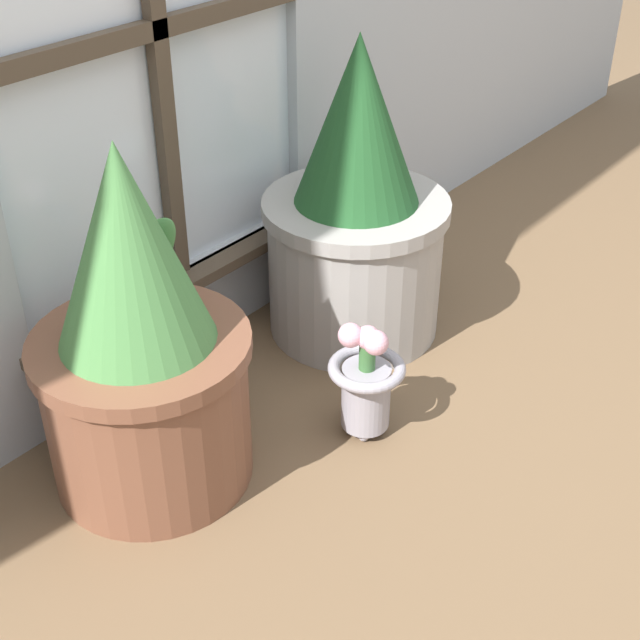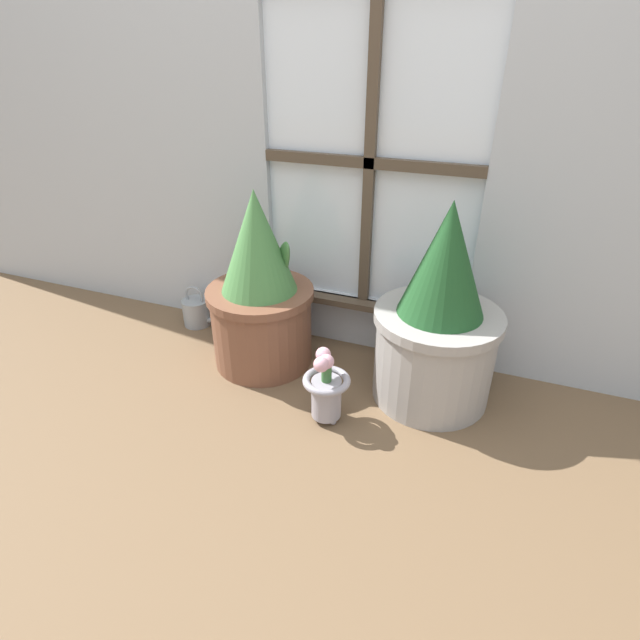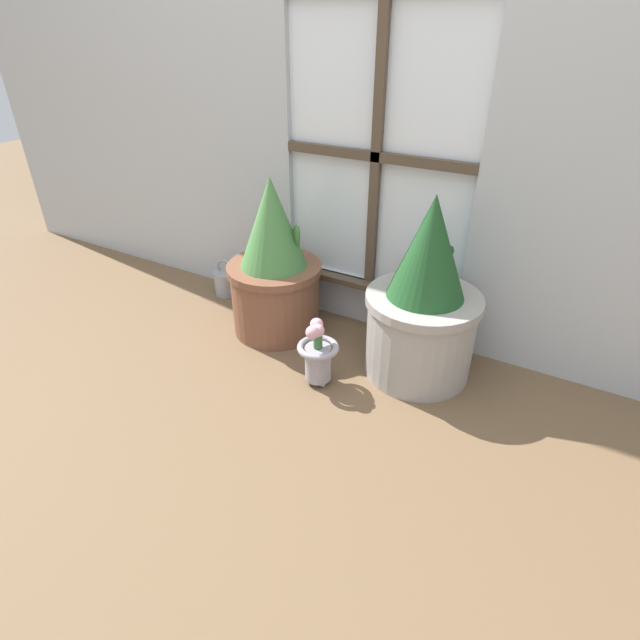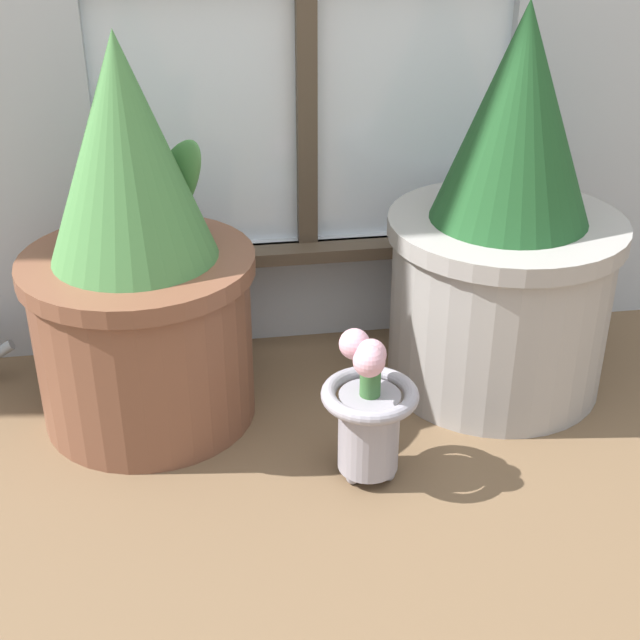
# 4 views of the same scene
# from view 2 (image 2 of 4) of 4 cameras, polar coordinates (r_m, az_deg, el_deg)

# --- Properties ---
(ground_plane) EXTENTS (10.00, 10.00, 0.00)m
(ground_plane) POSITION_cam_2_polar(r_m,az_deg,el_deg) (1.56, -1.89, -13.70)
(ground_plane) COLOR brown
(potted_plant_left) EXTENTS (0.38, 0.38, 0.65)m
(potted_plant_left) POSITION_cam_2_polar(r_m,az_deg,el_deg) (1.77, -6.85, 2.96)
(potted_plant_left) COLOR brown
(potted_plant_left) RESTS_ON ground_plane
(potted_plant_right) EXTENTS (0.41, 0.41, 0.68)m
(potted_plant_right) POSITION_cam_2_polar(r_m,az_deg,el_deg) (1.62, 13.32, -0.35)
(potted_plant_right) COLOR #9E9993
(potted_plant_right) RESTS_ON ground_plane
(flower_vase) EXTENTS (0.15, 0.15, 0.25)m
(flower_vase) POSITION_cam_2_polar(r_m,az_deg,el_deg) (1.56, 0.69, -7.72)
(flower_vase) COLOR #99939E
(flower_vase) RESTS_ON ground_plane
(watering_can) EXTENTS (0.20, 0.11, 0.18)m
(watering_can) POSITION_cam_2_polar(r_m,az_deg,el_deg) (2.17, -13.90, 0.96)
(watering_can) COLOR gray
(watering_can) RESTS_ON ground_plane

